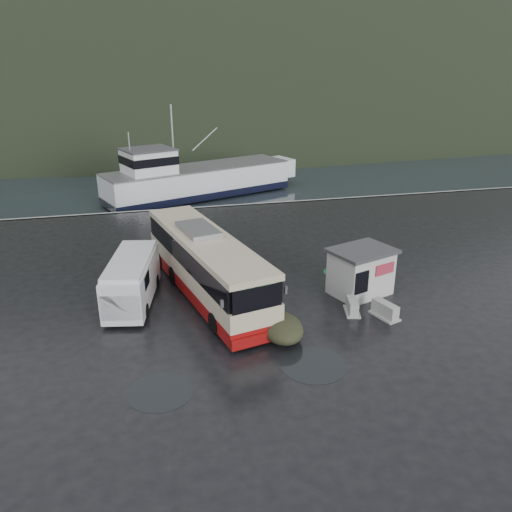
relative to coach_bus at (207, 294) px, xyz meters
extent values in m
plane|color=black|center=(2.15, -1.94, 0.00)|extent=(160.00, 160.00, 0.00)
cube|color=black|center=(2.15, 108.06, 0.00)|extent=(300.00, 180.00, 0.02)
cube|color=#999993|center=(2.15, 18.06, 0.00)|extent=(160.00, 0.60, 1.50)
ellipsoid|color=black|center=(12.15, 248.06, 0.00)|extent=(780.00, 540.00, 570.00)
cylinder|color=black|center=(3.48, -8.22, 0.01)|extent=(2.95, 2.95, 0.01)
cylinder|color=black|center=(-3.15, -8.59, 0.01)|extent=(2.71, 2.71, 0.01)
camera|label=1|loc=(-3.29, -25.68, 12.37)|focal=35.00mm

